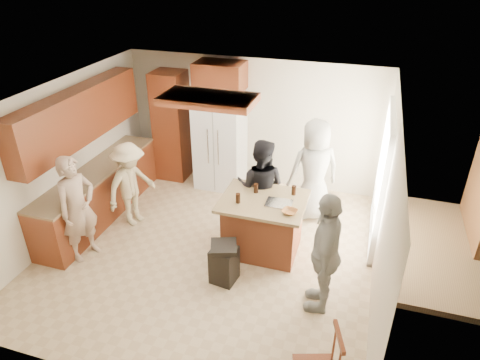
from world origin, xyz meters
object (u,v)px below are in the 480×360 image
(person_behind_left, at_px, (261,187))
(person_counter, at_px, (131,185))
(person_front_left, at_px, (78,209))
(refrigerator, at_px, (220,143))
(kitchen_island, at_px, (263,225))
(trash_bin, at_px, (224,262))
(person_behind_right, at_px, (314,170))
(person_side_right, at_px, (325,253))

(person_behind_left, height_order, person_counter, person_behind_left)
(person_front_left, xyz_separation_m, refrigerator, (1.25, 2.77, 0.05))
(person_behind_left, xyz_separation_m, kitchen_island, (0.18, -0.51, -0.36))
(person_behind_left, xyz_separation_m, trash_bin, (-0.16, -1.36, -0.51))
(person_counter, bearing_deg, trash_bin, -97.55)
(person_behind_left, bearing_deg, person_behind_right, -136.58)
(person_side_right, relative_size, kitchen_island, 1.35)
(person_side_right, bearing_deg, trash_bin, -95.21)
(trash_bin, bearing_deg, person_behind_right, 66.02)
(person_behind_left, distance_m, person_counter, 2.19)
(person_behind_right, distance_m, person_counter, 3.12)
(person_counter, bearing_deg, person_front_left, -176.67)
(refrigerator, relative_size, trash_bin, 2.86)
(person_front_left, distance_m, trash_bin, 2.32)
(person_behind_right, xyz_separation_m, trash_bin, (-0.92, -2.07, -0.59))
(person_behind_right, relative_size, kitchen_island, 1.42)
(person_behind_right, bearing_deg, person_front_left, 6.23)
(person_counter, distance_m, refrigerator, 2.00)
(person_behind_left, height_order, person_behind_right, person_behind_right)
(person_front_left, relative_size, refrigerator, 0.94)
(person_side_right, relative_size, trash_bin, 2.75)
(person_behind_left, height_order, refrigerator, refrigerator)
(person_behind_right, bearing_deg, trash_bin, 38.12)
(person_behind_left, relative_size, trash_bin, 2.65)
(person_front_left, relative_size, person_behind_right, 0.93)
(refrigerator, xyz_separation_m, kitchen_island, (1.35, -1.84, -0.43))
(person_counter, height_order, refrigerator, refrigerator)
(refrigerator, height_order, trash_bin, refrigerator)
(refrigerator, bearing_deg, person_behind_left, -48.67)
(person_front_left, bearing_deg, kitchen_island, -53.21)
(refrigerator, bearing_deg, person_side_right, -49.06)
(kitchen_island, xyz_separation_m, trash_bin, (-0.34, -0.85, -0.16))
(person_front_left, distance_m, person_behind_left, 2.82)
(person_behind_left, distance_m, refrigerator, 1.77)
(trash_bin, bearing_deg, person_counter, 154.34)
(person_behind_left, bearing_deg, person_counter, 11.16)
(person_front_left, bearing_deg, refrigerator, -7.35)
(person_side_right, height_order, trash_bin, person_side_right)
(person_counter, distance_m, trash_bin, 2.24)
(kitchen_island, bearing_deg, person_behind_right, 64.61)
(refrigerator, bearing_deg, person_counter, -119.45)
(person_side_right, xyz_separation_m, kitchen_island, (-1.05, 0.92, -0.39))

